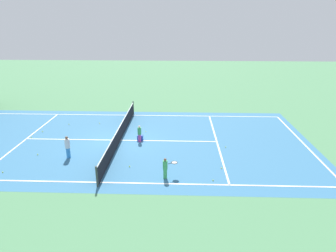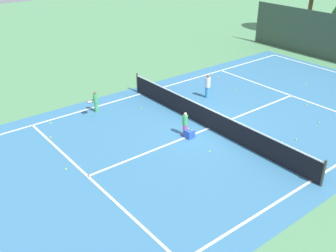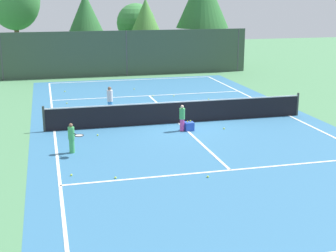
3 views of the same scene
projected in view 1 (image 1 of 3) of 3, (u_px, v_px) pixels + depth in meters
name	position (u px, v px, depth m)	size (l,w,h in m)	color
ground_plane	(121.00, 140.00, 20.15)	(80.00, 80.00, 0.00)	#4C8456
court_surface	(121.00, 140.00, 20.15)	(13.00, 25.00, 0.01)	teal
tennis_net	(120.00, 133.00, 19.98)	(11.90, 0.10, 1.10)	#333833
player_0	(68.00, 147.00, 17.41)	(0.29, 0.29, 1.34)	#388CD8
player_1	(139.00, 134.00, 19.71)	(0.24, 0.24, 1.12)	#D14799
player_2	(166.00, 168.00, 15.20)	(0.59, 0.80, 1.12)	#3FA559
ball_crate	(140.00, 137.00, 20.13)	(0.37, 0.37, 0.43)	blue
tennis_ball_0	(42.00, 132.00, 21.61)	(0.07, 0.07, 0.07)	#CCE533
tennis_ball_1	(100.00, 123.00, 23.28)	(0.07, 0.07, 0.07)	#CCE533
tennis_ball_2	(213.00, 180.00, 15.12)	(0.07, 0.07, 0.07)	#CCE533
tennis_ball_3	(3.00, 172.00, 15.91)	(0.07, 0.07, 0.07)	#CCE533
tennis_ball_4	(38.00, 155.00, 17.97)	(0.07, 0.07, 0.07)	#CCE533
tennis_ball_5	(69.00, 124.00, 23.09)	(0.07, 0.07, 0.07)	#CCE533
tennis_ball_6	(31.00, 138.00, 20.52)	(0.07, 0.07, 0.07)	#CCE533
tennis_ball_8	(221.00, 168.00, 16.35)	(0.07, 0.07, 0.07)	#CCE533
tennis_ball_9	(130.00, 166.00, 16.53)	(0.07, 0.07, 0.07)	#CCE533
tennis_ball_11	(226.00, 147.00, 19.01)	(0.07, 0.07, 0.07)	#CCE533
tennis_ball_12	(146.00, 132.00, 21.60)	(0.07, 0.07, 0.07)	#CCE533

